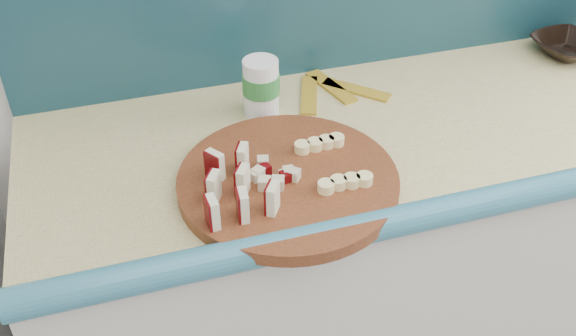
{
  "coord_description": "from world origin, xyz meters",
  "views": [
    {
      "loc": [
        -0.76,
        0.42,
        1.72
      ],
      "look_at": [
        -0.47,
        1.35,
        0.96
      ],
      "focal_mm": 40.0,
      "sensor_mm": 36.0,
      "label": 1
    }
  ],
  "objects": [
    {
      "name": "cutting_board",
      "position": [
        -0.47,
        1.35,
        0.92
      ],
      "size": [
        0.45,
        0.45,
        0.03
      ],
      "primitive_type": "cylinder",
      "rotation": [
        0.0,
        0.0,
        0.04
      ],
      "color": "#49230F",
      "rests_on": "kitchen_counter"
    },
    {
      "name": "brown_bowl",
      "position": [
        0.39,
        1.67,
        0.93
      ],
      "size": [
        0.2,
        0.2,
        0.04
      ],
      "primitive_type": "imported",
      "rotation": [
        0.0,
        0.0,
        0.16
      ],
      "color": "black",
      "rests_on": "kitchen_counter"
    },
    {
      "name": "banana_slices",
      "position": [
        -0.38,
        1.36,
        0.95
      ],
      "size": [
        0.12,
        0.17,
        0.02
      ],
      "color": "#F9E598",
      "rests_on": "cutting_board"
    },
    {
      "name": "kitchen_counter",
      "position": [
        0.1,
        1.5,
        0.46
      ],
      "size": [
        2.2,
        0.63,
        0.91
      ],
      "color": "silver",
      "rests_on": "ground"
    },
    {
      "name": "apple_chunks",
      "position": [
        -0.5,
        1.35,
        0.95
      ],
      "size": [
        0.06,
        0.08,
        0.02
      ],
      "color": "beige",
      "rests_on": "cutting_board"
    },
    {
      "name": "canister",
      "position": [
        -0.45,
        1.62,
        0.98
      ],
      "size": [
        0.08,
        0.08,
        0.14
      ],
      "rotation": [
        0.0,
        0.0,
        -0.07
      ],
      "color": "white",
      "rests_on": "kitchen_counter"
    },
    {
      "name": "banana_peel",
      "position": [
        -0.26,
        1.67,
        0.91
      ],
      "size": [
        0.24,
        0.19,
        0.01
      ],
      "rotation": [
        0.0,
        0.0,
        0.09
      ],
      "color": "gold",
      "rests_on": "kitchen_counter"
    },
    {
      "name": "apple_wedges",
      "position": [
        -0.59,
        1.32,
        0.97
      ],
      "size": [
        0.13,
        0.17,
        0.06
      ],
      "color": "beige",
      "rests_on": "cutting_board"
    }
  ]
}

